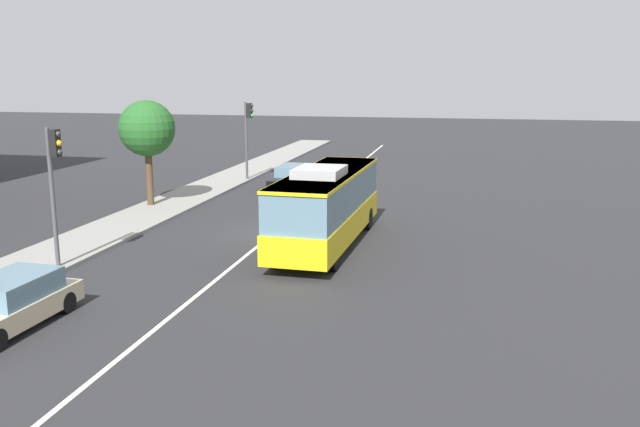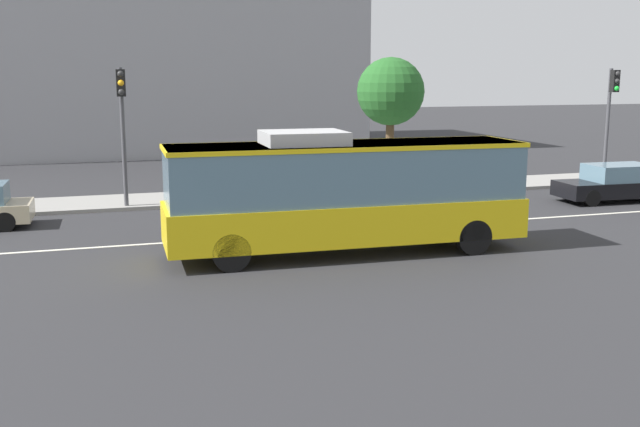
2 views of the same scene
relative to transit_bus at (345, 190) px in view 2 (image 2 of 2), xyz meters
name	(u,v)px [view 2 (image 2 of 2)]	position (x,y,z in m)	size (l,w,h in m)	color
ground_plane	(364,230)	(1.63, 2.77, -1.81)	(160.00, 160.00, 0.00)	#28282B
sidewalk_kerb	(302,193)	(1.63, 10.07, -1.74)	(80.00, 3.21, 0.14)	gray
lane_centre_line	(364,230)	(1.63, 2.77, -1.80)	(76.00, 0.16, 0.01)	silver
transit_bus	(345,190)	(0.00, 0.00, 0.00)	(10.07, 2.82, 3.46)	yellow
sedan_black	(616,183)	(13.05, 4.96, -1.09)	(4.58, 2.00, 1.46)	black
traffic_light_near_corner	(122,113)	(-5.52, 8.72, 1.75)	(0.33, 0.62, 5.20)	#47474C
traffic_light_mid_block	(611,106)	(15.48, 8.60, 1.75)	(0.32, 0.62, 5.20)	#47474C
street_tree_kerbside_left	(391,92)	(5.87, 10.91, 2.36)	(2.94, 2.94, 5.68)	#4C3823
office_block_background	(132,46)	(-3.64, 32.98, 4.99)	(27.83, 16.82, 13.60)	#939399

